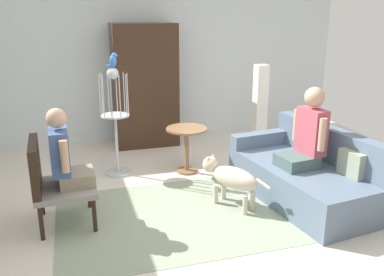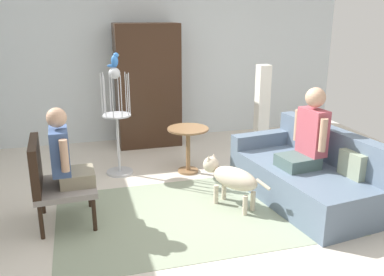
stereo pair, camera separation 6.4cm
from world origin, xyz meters
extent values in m
plane|color=beige|center=(0.00, 0.00, 0.00)|extent=(7.21, 7.21, 0.00)
cube|color=silver|center=(0.00, 2.92, 1.27)|extent=(6.61, 0.12, 2.53)
cube|color=gray|center=(-0.17, -0.14, 0.00)|extent=(3.05, 1.84, 0.01)
cube|color=slate|center=(1.11, -0.15, 0.22)|extent=(1.18, 1.96, 0.43)
cube|color=slate|center=(1.48, -0.10, 0.63)|extent=(0.42, 1.86, 0.40)
cube|color=slate|center=(1.00, 0.68, 0.52)|extent=(0.95, 0.30, 0.18)
cube|color=gray|center=(1.42, -0.58, 0.57)|extent=(0.14, 0.33, 0.28)
cylinder|color=black|center=(-1.31, 0.35, 0.18)|extent=(0.04, 0.04, 0.36)
cylinder|color=black|center=(-1.29, -0.22, 0.18)|extent=(0.04, 0.04, 0.36)
cylinder|color=black|center=(-1.82, 0.33, 0.18)|extent=(0.04, 0.04, 0.36)
cylinder|color=black|center=(-1.80, -0.24, 0.18)|extent=(0.04, 0.04, 0.36)
cube|color=gray|center=(-1.56, 0.05, 0.39)|extent=(0.63, 0.69, 0.06)
cube|color=black|center=(-1.82, 0.04, 0.67)|extent=(0.11, 0.67, 0.50)
cube|color=#485F5C|center=(1.00, -0.16, 0.50)|extent=(0.46, 0.41, 0.14)
cube|color=#B24C59|center=(1.18, -0.14, 0.83)|extent=(0.23, 0.38, 0.53)
sphere|color=tan|center=(1.18, -0.14, 1.23)|extent=(0.23, 0.23, 0.23)
cylinder|color=tan|center=(1.17, -0.37, 0.86)|extent=(0.08, 0.08, 0.37)
cylinder|color=tan|center=(1.11, 0.07, 0.86)|extent=(0.08, 0.08, 0.37)
cube|color=gray|center=(-1.43, 0.06, 0.49)|extent=(0.37, 0.38, 0.14)
cube|color=#3F598C|center=(-1.58, 0.05, 0.79)|extent=(0.19, 0.38, 0.46)
sphere|color=tan|center=(-1.58, 0.05, 1.14)|extent=(0.20, 0.20, 0.20)
cylinder|color=tan|center=(-1.55, 0.28, 0.82)|extent=(0.08, 0.08, 0.32)
cylinder|color=tan|center=(-1.53, -0.17, 0.82)|extent=(0.08, 0.08, 0.32)
cylinder|color=olive|center=(0.04, 1.09, 0.62)|extent=(0.56, 0.56, 0.02)
cylinder|color=olive|center=(0.04, 1.09, 0.30)|extent=(0.06, 0.06, 0.61)
cylinder|color=olive|center=(0.04, 1.09, 0.01)|extent=(0.29, 0.29, 0.03)
ellipsoid|color=beige|center=(0.27, -0.10, 0.35)|extent=(0.52, 0.63, 0.25)
sphere|color=beige|center=(0.08, 0.20, 0.42)|extent=(0.19, 0.19, 0.19)
cone|color=beige|center=(0.04, 0.18, 0.52)|extent=(0.06, 0.06, 0.06)
cone|color=beige|center=(0.12, 0.23, 0.52)|extent=(0.06, 0.06, 0.06)
cylinder|color=beige|center=(0.46, -0.42, 0.39)|extent=(0.12, 0.17, 0.10)
cylinder|color=beige|center=(0.10, 0.04, 0.11)|extent=(0.06, 0.06, 0.23)
cylinder|color=beige|center=(0.22, 0.12, 0.11)|extent=(0.06, 0.06, 0.23)
cylinder|color=beige|center=(0.31, -0.31, 0.11)|extent=(0.06, 0.06, 0.23)
cylinder|color=beige|center=(0.44, -0.24, 0.11)|extent=(0.06, 0.06, 0.23)
cylinder|color=silver|center=(-0.88, 1.29, 0.01)|extent=(0.36, 0.36, 0.03)
cylinder|color=silver|center=(-0.88, 1.29, 0.41)|extent=(0.04, 0.04, 0.81)
cylinder|color=silver|center=(-0.88, 1.29, 0.82)|extent=(0.38, 0.38, 0.02)
cylinder|color=silver|center=(-0.70, 1.29, 1.11)|extent=(0.01, 0.01, 0.54)
cylinder|color=silver|center=(-0.74, 1.40, 1.11)|extent=(0.01, 0.01, 0.54)
cylinder|color=silver|center=(-0.82, 1.46, 1.11)|extent=(0.01, 0.01, 0.54)
cylinder|color=silver|center=(-0.94, 1.46, 1.11)|extent=(0.01, 0.01, 0.54)
cylinder|color=silver|center=(-1.03, 1.40, 1.11)|extent=(0.01, 0.01, 0.54)
cylinder|color=silver|center=(-1.06, 1.29, 1.11)|extent=(0.01, 0.01, 0.54)
cylinder|color=silver|center=(-1.03, 1.19, 1.11)|extent=(0.01, 0.01, 0.54)
cylinder|color=silver|center=(-0.94, 1.12, 1.11)|extent=(0.01, 0.01, 0.54)
cylinder|color=silver|center=(-0.82, 1.12, 1.11)|extent=(0.01, 0.01, 0.54)
cylinder|color=silver|center=(-0.74, 1.19, 1.11)|extent=(0.01, 0.01, 0.54)
sphere|color=silver|center=(-0.88, 1.29, 1.38)|extent=(0.15, 0.15, 0.15)
ellipsoid|color=blue|center=(-0.87, 1.29, 1.53)|extent=(0.09, 0.10, 0.16)
sphere|color=blue|center=(-0.85, 1.29, 1.61)|extent=(0.07, 0.07, 0.07)
cone|color=#D8BF4C|center=(-0.81, 1.29, 1.61)|extent=(0.03, 0.02, 0.02)
ellipsoid|color=blue|center=(-0.91, 1.29, 1.48)|extent=(0.12, 0.03, 0.04)
cube|color=#4C4742|center=(1.32, 1.51, 0.03)|extent=(0.20, 0.20, 0.06)
cube|color=white|center=(1.32, 1.51, 0.72)|extent=(0.18, 0.18, 1.33)
cube|color=#382316|center=(-0.25, 2.51, 0.98)|extent=(1.01, 0.56, 1.97)
camera|label=1|loc=(-1.42, -4.10, 2.15)|focal=38.82mm
camera|label=2|loc=(-1.36, -4.12, 2.15)|focal=38.82mm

